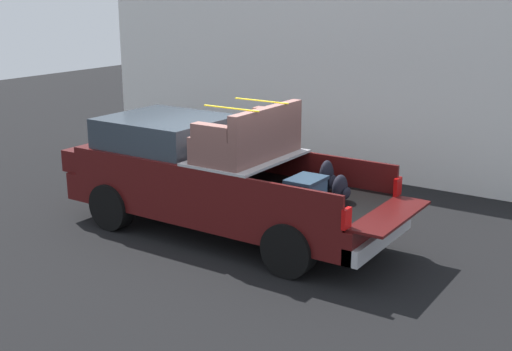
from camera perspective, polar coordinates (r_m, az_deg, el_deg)
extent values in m
plane|color=black|center=(11.20, -2.57, -4.97)|extent=(40.00, 40.00, 0.00)
cube|color=#470F0F|center=(11.00, -2.60, -1.96)|extent=(5.50, 1.92, 0.47)
cube|color=black|center=(10.29, 2.78, -1.73)|extent=(2.80, 1.80, 0.04)
cube|color=#470F0F|center=(9.47, -0.09, -1.81)|extent=(2.80, 0.06, 0.50)
cube|color=#470F0F|center=(11.00, 5.29, 0.62)|extent=(2.80, 0.06, 0.50)
cube|color=#470F0F|center=(10.96, -3.35, 0.60)|extent=(0.06, 1.80, 0.50)
cube|color=#470F0F|center=(9.59, 11.42, -3.36)|extent=(0.55, 1.80, 0.04)
cube|color=#B2B2B7|center=(10.56, -0.79, 1.55)|extent=(1.25, 1.92, 0.04)
cube|color=#470F0F|center=(11.69, -7.99, 1.43)|extent=(2.30, 1.92, 0.50)
cube|color=#2D3842|center=(11.51, -7.71, 3.78)|extent=(1.94, 1.76, 0.50)
cube|color=#470F0F|center=(12.62, -12.58, 1.98)|extent=(0.40, 1.82, 0.38)
cube|color=#B2B2B7|center=(9.77, 10.46, -5.25)|extent=(0.24, 1.92, 0.24)
cube|color=red|center=(8.87, 7.76, -3.67)|extent=(0.06, 0.20, 0.28)
cube|color=red|center=(10.41, 12.03, -0.94)|extent=(0.06, 0.20, 0.28)
cylinder|color=black|center=(11.54, -12.24, -2.58)|extent=(0.80, 0.30, 0.80)
cylinder|color=black|center=(12.76, -6.61, -0.56)|extent=(0.80, 0.30, 0.80)
cylinder|color=black|center=(9.47, 2.86, -6.32)|extent=(0.80, 0.30, 0.80)
cylinder|color=black|center=(10.93, 7.61, -3.40)|extent=(0.80, 0.30, 0.80)
cube|color=#335170|center=(9.60, 4.30, -1.65)|extent=(0.40, 0.55, 0.41)
cube|color=#23394E|center=(9.53, 4.33, -0.35)|extent=(0.44, 0.59, 0.05)
ellipsoid|color=black|center=(9.97, 7.20, -1.08)|extent=(0.20, 0.33, 0.41)
ellipsoid|color=black|center=(9.94, 7.75, -1.51)|extent=(0.09, 0.23, 0.18)
ellipsoid|color=black|center=(10.40, 6.05, -0.05)|extent=(0.20, 0.32, 0.50)
ellipsoid|color=black|center=(10.37, 6.58, -0.55)|extent=(0.09, 0.22, 0.22)
cube|color=brown|center=(10.50, -0.80, 2.77)|extent=(0.91, 1.85, 0.42)
cube|color=brown|center=(10.22, 0.94, 4.75)|extent=(0.16, 1.85, 0.40)
cube|color=brown|center=(9.81, -3.77, 3.73)|extent=(0.67, 0.20, 0.22)
cube|color=brown|center=(11.14, 1.39, 5.19)|extent=(0.67, 0.20, 0.22)
cube|color=yellow|center=(10.05, -2.16, 5.78)|extent=(1.01, 0.03, 0.02)
cube|color=yellow|center=(10.72, 0.46, 6.41)|extent=(1.01, 0.03, 0.02)
cube|color=white|center=(15.14, 3.87, 8.35)|extent=(10.79, 0.36, 4.05)
cylinder|color=#2D2D33|center=(16.05, -7.84, 2.94)|extent=(0.56, 0.56, 0.90)
cylinder|color=#2D2D33|center=(15.95, -7.90, 4.66)|extent=(0.60, 0.60, 0.08)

